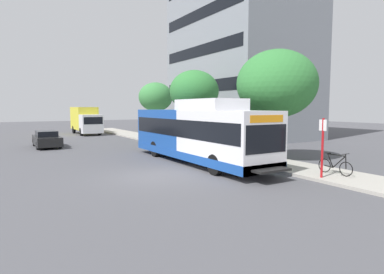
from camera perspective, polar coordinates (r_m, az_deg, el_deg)
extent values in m
plane|color=#4C4C51|center=(22.59, -15.02, -3.07)|extent=(120.00, 120.00, 0.00)
cube|color=#A8A399|center=(23.72, 2.86, -2.34)|extent=(3.00, 56.00, 0.14)
cube|color=white|center=(16.37, 5.99, -0.08)|extent=(2.54, 5.80, 2.73)
cube|color=#19479E|center=(21.27, -3.46, 1.16)|extent=(2.54, 5.80, 2.73)
cube|color=#19479E|center=(18.88, 0.65, -2.84)|extent=(2.57, 11.60, 0.44)
cube|color=black|center=(18.73, 0.65, 1.73)|extent=(2.58, 11.25, 0.96)
cube|color=black|center=(14.18, 12.97, -0.34)|extent=(2.34, 0.10, 1.24)
cube|color=orange|center=(14.12, 13.07, 3.17)|extent=(1.91, 0.08, 0.32)
cube|color=white|center=(17.48, 3.17, 5.74)|extent=(2.16, 4.06, 0.60)
cube|color=black|center=(14.09, 13.97, -5.74)|extent=(1.78, 0.60, 0.10)
cylinder|color=black|center=(15.31, 4.13, -4.92)|extent=(0.30, 1.00, 1.00)
cylinder|color=black|center=(16.69, 10.50, -4.14)|extent=(0.30, 1.00, 1.00)
cylinder|color=black|center=(21.15, -6.52, -2.11)|extent=(0.30, 1.00, 1.00)
cylinder|color=black|center=(22.18, -1.20, -1.74)|extent=(0.30, 1.00, 1.00)
cylinder|color=red|center=(15.09, 22.12, -1.83)|extent=(0.10, 0.10, 2.60)
cube|color=white|center=(14.99, 22.21, 1.96)|extent=(0.04, 0.36, 0.48)
torus|color=black|center=(15.90, 25.64, -5.16)|extent=(0.04, 0.66, 0.66)
torus|color=black|center=(16.51, 22.45, -4.66)|extent=(0.04, 0.66, 0.66)
cylinder|color=black|center=(16.04, 24.64, -4.05)|extent=(0.05, 0.64, 0.64)
cylinder|color=black|center=(16.30, 23.33, -3.86)|extent=(0.05, 0.34, 0.62)
cylinder|color=black|center=(16.08, 24.24, -2.93)|extent=(0.05, 0.90, 0.05)
cylinder|color=black|center=(16.38, 23.08, -4.81)|extent=(0.05, 0.45, 0.08)
cylinder|color=black|center=(15.86, 25.61, -3.95)|extent=(0.05, 0.10, 0.67)
cylinder|color=black|center=(15.82, 25.59, -2.74)|extent=(0.52, 0.03, 0.03)
cube|color=black|center=(16.34, 22.94, -2.62)|extent=(0.12, 0.24, 0.06)
cylinder|color=#4C3823|center=(19.97, 14.56, 0.15)|extent=(0.28, 0.28, 2.69)
ellipsoid|color=#337A38|center=(19.94, 14.77, 9.10)|extent=(4.73, 4.73, 4.02)
cylinder|color=#4C3823|center=(26.66, 0.39, 1.78)|extent=(0.28, 0.28, 2.89)
ellipsoid|color=#337A38|center=(26.64, 0.39, 8.13)|extent=(4.04, 4.04, 3.43)
cylinder|color=#4C3823|center=(34.18, -6.41, 2.46)|extent=(0.28, 0.28, 2.83)
ellipsoid|color=#3D8442|center=(34.16, -6.46, 7.08)|extent=(3.56, 3.56, 3.02)
cube|color=black|center=(28.48, -24.35, -0.55)|extent=(1.80, 4.50, 0.70)
cube|color=black|center=(28.53, -24.41, 0.46)|extent=(1.48, 2.34, 0.56)
cylinder|color=black|center=(27.08, -25.67, -1.37)|extent=(0.20, 0.64, 0.64)
cylinder|color=black|center=(27.27, -22.33, -1.20)|extent=(0.20, 0.64, 0.64)
cylinder|color=black|center=(29.76, -26.17, -0.84)|extent=(0.20, 0.64, 0.64)
cylinder|color=black|center=(29.93, -23.12, -0.69)|extent=(0.20, 0.64, 0.64)
cube|color=silver|center=(38.32, -17.44, 2.24)|extent=(2.30, 2.00, 2.10)
cube|color=yellow|center=(41.70, -18.60, 3.19)|extent=(2.30, 5.00, 2.70)
cube|color=black|center=(37.36, -17.11, 2.80)|extent=(2.07, 0.08, 0.80)
cylinder|color=black|center=(38.57, -19.05, 0.89)|extent=(0.26, 0.92, 0.92)
cylinder|color=black|center=(39.05, -16.09, 1.02)|extent=(0.26, 0.92, 0.92)
cylinder|color=black|center=(42.62, -20.21, 1.24)|extent=(0.26, 0.92, 0.92)
cylinder|color=black|center=(43.05, -17.52, 1.36)|extent=(0.26, 0.92, 0.92)
cube|color=gray|center=(36.21, 8.79, 19.61)|extent=(10.37, 14.19, 24.43)
cube|color=black|center=(35.10, 8.55, 2.82)|extent=(10.43, 13.05, 1.10)
cube|color=black|center=(35.13, 8.63, 8.51)|extent=(10.43, 13.05, 1.10)
cube|color=black|center=(35.50, 8.71, 14.15)|extent=(10.43, 13.05, 1.10)
cube|color=black|center=(36.21, 8.79, 19.61)|extent=(10.43, 13.05, 1.10)
cylinder|color=#B7B7BC|center=(47.71, 0.98, 5.58)|extent=(1.10, 1.10, 6.95)
cylinder|color=#B7B7BC|center=(48.25, 0.99, 13.87)|extent=(0.91, 0.91, 6.95)
cylinder|color=#B7B7BC|center=(49.77, 1.01, 21.81)|extent=(0.72, 0.72, 6.95)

